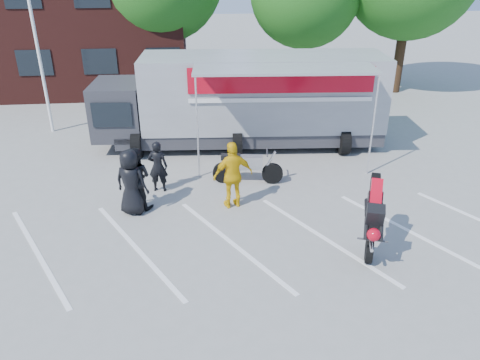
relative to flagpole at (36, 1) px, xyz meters
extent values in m
plane|color=gray|center=(6.24, -10.00, -5.05)|extent=(100.00, 100.00, 0.00)
cube|color=white|center=(6.24, -9.00, -5.05)|extent=(18.09, 13.33, 0.01)
cube|color=#441915|center=(-3.76, 8.00, -1.55)|extent=(18.00, 8.00, 7.00)
cylinder|color=white|center=(-0.26, 0.00, -1.05)|extent=(0.12, 0.12, 8.00)
cylinder|color=#382314|center=(4.24, 6.00, -3.43)|extent=(0.50, 0.50, 3.24)
cylinder|color=#382314|center=(11.24, 5.00, -3.61)|extent=(0.50, 0.50, 2.88)
cylinder|color=#382314|center=(16.24, 4.50, -3.34)|extent=(0.50, 0.50, 3.42)
imported|color=black|center=(3.80, -7.15, -4.10)|extent=(1.09, 0.91, 1.91)
imported|color=black|center=(4.45, -5.84, -4.24)|extent=(0.65, 0.47, 1.63)
imported|color=black|center=(3.90, -6.85, -4.13)|extent=(1.06, 0.93, 1.85)
imported|color=#ECB80C|center=(6.64, -7.06, -4.06)|extent=(1.25, 0.76, 1.99)
camera|label=1|loc=(5.66, -18.97, 1.64)|focal=35.00mm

